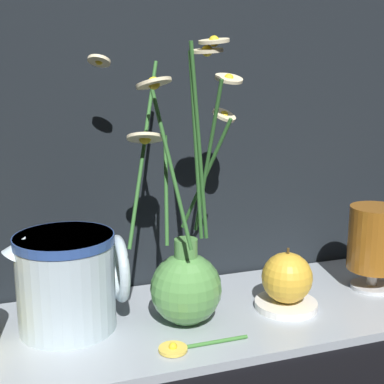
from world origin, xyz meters
The scene contains 8 objects.
ground_plane centered at (0.00, 0.00, 0.00)m, with size 6.00×6.00×0.00m, color black.
shelf centered at (0.00, 0.00, 0.01)m, with size 0.76×0.26×0.01m.
vase_with_flowers centered at (-0.02, -0.02, 0.08)m, with size 0.21×0.15×0.38m.
ceramic_pitcher centered at (-0.17, 0.02, 0.08)m, with size 0.16×0.13×0.14m.
tea_glass centered at (0.30, 0.00, 0.09)m, with size 0.08×0.08×0.13m.
saucer_plate centered at (0.13, -0.02, 0.02)m, with size 0.09×0.09×0.01m.
orange_fruit centered at (0.13, -0.02, 0.06)m, with size 0.07×0.07×0.08m.
loose_daisy centered at (-0.05, -0.08, 0.02)m, with size 0.12×0.04×0.01m.
Camera 1 is at (-0.23, -0.66, 0.35)m, focal length 50.00 mm.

